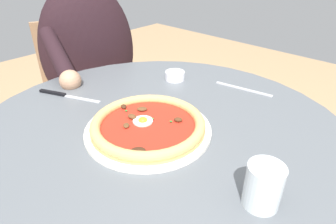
{
  "coord_description": "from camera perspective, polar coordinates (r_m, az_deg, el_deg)",
  "views": [
    {
      "loc": [
        0.42,
        -0.42,
        1.13
      ],
      "look_at": [
        0.0,
        0.04,
        0.77
      ],
      "focal_mm": 30.55,
      "sensor_mm": 36.0,
      "label": 1
    }
  ],
  "objects": [
    {
      "name": "dining_table",
      "position": [
        0.82,
        -1.78,
        -12.79
      ],
      "size": [
        0.97,
        0.97,
        0.73
      ],
      "color": "#565B60",
      "rests_on": "ground"
    },
    {
      "name": "pizza_on_plate",
      "position": [
        0.7,
        -4.0,
        -2.72
      ],
      "size": [
        0.31,
        0.31,
        0.04
      ],
      "color": "white",
      "rests_on": "dining_table"
    },
    {
      "name": "water_glass",
      "position": [
        0.54,
        18.39,
        -14.21
      ],
      "size": [
        0.06,
        0.06,
        0.08
      ],
      "color": "silver",
      "rests_on": "dining_table"
    },
    {
      "name": "steak_knife",
      "position": [
        0.94,
        -20.66,
        3.32
      ],
      "size": [
        0.2,
        0.09,
        0.01
      ],
      "color": "silver",
      "rests_on": "dining_table"
    },
    {
      "name": "ramekin_capers",
      "position": [
        0.98,
        1.39,
        7.34
      ],
      "size": [
        0.07,
        0.07,
        0.03
      ],
      "color": "white",
      "rests_on": "dining_table"
    },
    {
      "name": "fork_utensil",
      "position": [
        0.94,
        14.82,
        4.47
      ],
      "size": [
        0.18,
        0.04,
        0.0
      ],
      "color": "#BCBCC1",
      "rests_on": "dining_table"
    },
    {
      "name": "diner_person",
      "position": [
        1.37,
        -14.41,
        3.57
      ],
      "size": [
        0.47,
        0.49,
        1.19
      ],
      "color": "#282833",
      "rests_on": "ground"
    },
    {
      "name": "cafe_chair_diner",
      "position": [
        1.51,
        -15.66,
        4.78
      ],
      "size": [
        0.55,
        0.55,
        0.83
      ],
      "color": "#957050",
      "rests_on": "ground"
    }
  ]
}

